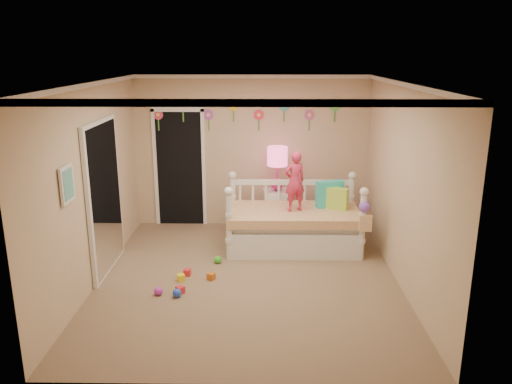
{
  "coord_description": "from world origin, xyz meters",
  "views": [
    {
      "loc": [
        0.2,
        -6.23,
        2.96
      ],
      "look_at": [
        0.1,
        0.6,
        1.05
      ],
      "focal_mm": 35.22,
      "sensor_mm": 36.0,
      "label": 1
    }
  ],
  "objects_px": {
    "nightstand": "(277,211)",
    "daybed": "(294,213)",
    "child": "(295,181)",
    "table_lamp": "(277,162)"
  },
  "relations": [
    {
      "from": "nightstand",
      "to": "daybed",
      "type": "bearing_deg",
      "value": -80.16
    },
    {
      "from": "nightstand",
      "to": "table_lamp",
      "type": "distance_m",
      "value": 0.85
    },
    {
      "from": "daybed",
      "to": "table_lamp",
      "type": "distance_m",
      "value": 1.01
    },
    {
      "from": "child",
      "to": "table_lamp",
      "type": "distance_m",
      "value": 0.81
    },
    {
      "from": "child",
      "to": "nightstand",
      "type": "xyz_separation_m",
      "value": [
        -0.24,
        0.77,
        -0.72
      ]
    },
    {
      "from": "nightstand",
      "to": "table_lamp",
      "type": "bearing_deg",
      "value": -8.52
    },
    {
      "from": "child",
      "to": "table_lamp",
      "type": "height_order",
      "value": "child"
    },
    {
      "from": "daybed",
      "to": "nightstand",
      "type": "xyz_separation_m",
      "value": [
        -0.24,
        0.72,
        -0.19
      ]
    },
    {
      "from": "child",
      "to": "nightstand",
      "type": "distance_m",
      "value": 1.08
    },
    {
      "from": "daybed",
      "to": "child",
      "type": "bearing_deg",
      "value": -84.79
    }
  ]
}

